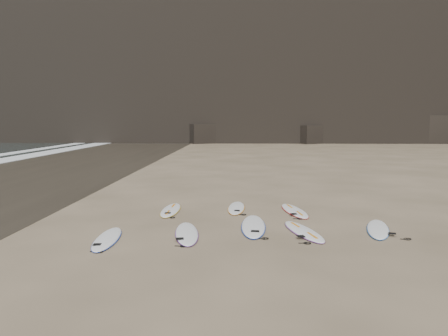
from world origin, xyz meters
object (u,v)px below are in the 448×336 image
object	(u,v)px
surfboard_5	(171,210)
surfboard_7	(294,211)
surfboard_2	(253,226)
surfboard_6	(236,208)
surfboard_0	(107,238)
surfboard_3	(303,231)
surfboard_1	(187,233)
surfboard_4	(378,229)

from	to	relation	value
surfboard_5	surfboard_7	world-z (taller)	surfboard_7
surfboard_2	surfboard_6	xyz separation A→B (m)	(-0.50, 2.59, -0.01)
surfboard_0	surfboard_3	world-z (taller)	surfboard_3
surfboard_3	surfboard_7	bearing A→B (deg)	73.58
surfboard_3	surfboard_6	bearing A→B (deg)	106.24
surfboard_2	surfboard_0	bearing A→B (deg)	-157.32
surfboard_0	surfboard_1	distance (m)	2.06
surfboard_1	surfboard_5	size ratio (longest dim) A/B	1.05
surfboard_1	surfboard_6	world-z (taller)	surfboard_1
surfboard_3	surfboard_7	distance (m)	2.69
surfboard_6	surfboard_7	size ratio (longest dim) A/B	0.94
surfboard_6	surfboard_7	bearing A→B (deg)	-9.85
surfboard_7	surfboard_5	bearing A→B (deg)	170.78
surfboard_4	surfboard_6	distance (m)	4.85
surfboard_4	surfboard_5	distance (m)	6.60
surfboard_0	surfboard_6	world-z (taller)	surfboard_0
surfboard_5	surfboard_6	size ratio (longest dim) A/B	1.04
surfboard_2	surfboard_7	bearing A→B (deg)	57.78
surfboard_3	surfboard_5	bearing A→B (deg)	132.15
surfboard_1	surfboard_2	bearing A→B (deg)	17.10
surfboard_4	surfboard_7	distance (m)	3.10
surfboard_1	surfboard_3	size ratio (longest dim) A/B	1.02
surfboard_1	surfboard_4	size ratio (longest dim) A/B	1.05
surfboard_2	surfboard_5	distance (m)	3.46
surfboard_2	surfboard_4	world-z (taller)	surfboard_2
surfboard_1	surfboard_2	world-z (taller)	surfboard_2
surfboard_5	surfboard_6	distance (m)	2.25
surfboard_0	surfboard_1	bearing A→B (deg)	12.52
surfboard_4	surfboard_6	size ratio (longest dim) A/B	1.04
surfboard_5	surfboard_7	distance (m)	4.16
surfboard_2	surfboard_6	distance (m)	2.64
surfboard_0	surfboard_1	xyz separation A→B (m)	(1.97, 0.60, 0.00)
surfboard_5	surfboard_6	world-z (taller)	surfboard_5
surfboard_6	surfboard_1	bearing A→B (deg)	-108.08
surfboard_2	surfboard_4	size ratio (longest dim) A/B	1.17
surfboard_6	surfboard_7	xyz separation A→B (m)	(1.95, -0.43, 0.00)
surfboard_3	surfboard_5	xyz separation A→B (m)	(-4.06, 2.68, -0.00)
surfboard_5	surfboard_3	bearing A→B (deg)	-33.07
surfboard_2	surfboard_5	bearing A→B (deg)	143.27
surfboard_0	surfboard_7	distance (m)	6.35
surfboard_2	surfboard_4	bearing A→B (deg)	-1.78
surfboard_2	surfboard_3	distance (m)	1.45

